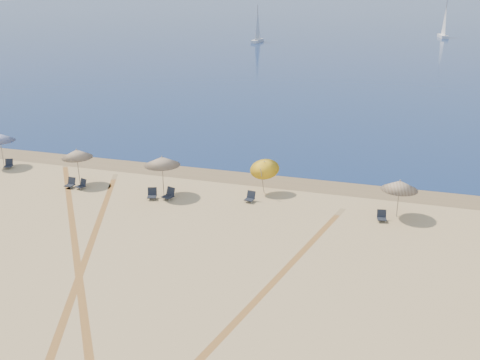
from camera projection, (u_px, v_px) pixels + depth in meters
The scene contains 17 objects.
ocean at pixel (388, 14), 218.86m from camera, with size 500.00×500.00×0.00m, color #0C2151.
wet_sand at pixel (257, 179), 38.32m from camera, with size 500.00×500.00×0.00m, color olive.
umbrella_0 at pixel (0, 137), 40.15m from camera, with size 2.17×2.17×2.56m.
umbrella_1 at pixel (77, 154), 36.59m from camera, with size 2.06×2.07×2.50m.
umbrella_2 at pixel (162, 161), 34.67m from camera, with size 2.30×2.30×2.63m.
umbrella_3 at pixel (264, 166), 35.07m from camera, with size 1.90×1.95×2.55m.
umbrella_4 at pixel (400, 185), 31.51m from camera, with size 2.12×2.12×2.31m.
chair_1 at pixel (9, 164), 40.38m from camera, with size 0.73×0.79×0.67m.
chair_2 at pixel (71, 183), 36.62m from camera, with size 0.59×0.68×0.66m.
chair_3 at pixel (82, 184), 36.43m from camera, with size 0.71×0.76×0.64m.
chair_4 at pixel (152, 194), 34.73m from camera, with size 0.76×0.82×0.69m.
chair_5 at pixel (169, 194), 34.66m from camera, with size 0.81×0.88×0.74m.
chair_6 at pixel (250, 197), 34.28m from camera, with size 0.63×0.71×0.65m.
chair_7 at pixel (382, 216), 31.54m from camera, with size 0.62×0.69×0.63m.
sailboat_1 at pixel (258, 31), 120.75m from camera, with size 1.57×5.42×8.01m.
sailboat_2 at pixel (444, 26), 130.25m from camera, with size 2.39×6.33×9.20m.
tire_tracks at pixel (117, 282), 25.20m from camera, with size 46.48×42.38×0.00m.
Camera 1 is at (9.34, -10.79, 13.12)m, focal length 40.94 mm.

